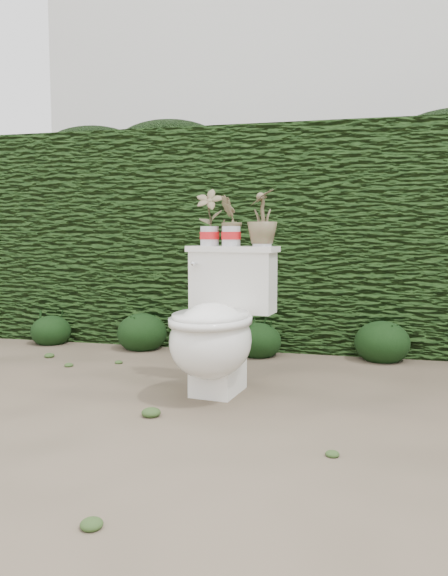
% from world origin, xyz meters
% --- Properties ---
extents(ground, '(60.00, 60.00, 0.00)m').
position_xyz_m(ground, '(0.00, 0.00, 0.00)').
color(ground, '#7A6954').
rests_on(ground, ground).
extents(hedge, '(8.00, 1.00, 1.60)m').
position_xyz_m(hedge, '(0.00, 1.60, 0.80)').
color(hedge, '#274818').
rests_on(hedge, ground).
extents(house_wall, '(8.00, 3.50, 4.00)m').
position_xyz_m(house_wall, '(0.60, 6.00, 2.00)').
color(house_wall, silver).
rests_on(house_wall, ground).
extents(toilet, '(0.54, 0.73, 0.78)m').
position_xyz_m(toilet, '(0.01, 0.02, 0.36)').
color(toilet, white).
rests_on(toilet, ground).
extents(potted_plant_left, '(0.16, 0.11, 0.31)m').
position_xyz_m(potted_plant_left, '(-0.10, 0.28, 0.93)').
color(potted_plant_left, '#27802B').
rests_on(potted_plant_left, toilet).
extents(potted_plant_center, '(0.12, 0.15, 0.26)m').
position_xyz_m(potted_plant_center, '(0.03, 0.26, 0.91)').
color(potted_plant_center, '#27802B').
rests_on(potted_plant_center, toilet).
extents(potted_plant_right, '(0.19, 0.19, 0.30)m').
position_xyz_m(potted_plant_right, '(0.21, 0.24, 0.92)').
color(potted_plant_right, '#27802B').
rests_on(potted_plant_right, toilet).
extents(liriope_clump_1, '(0.30, 0.30, 0.24)m').
position_xyz_m(liriope_clump_1, '(-1.56, 1.03, 0.12)').
color(liriope_clump_1, black).
rests_on(liriope_clump_1, ground).
extents(liriope_clump_2, '(0.36, 0.36, 0.29)m').
position_xyz_m(liriope_clump_2, '(-0.81, 1.01, 0.15)').
color(liriope_clump_2, black).
rests_on(liriope_clump_2, ground).
extents(liriope_clump_3, '(0.32, 0.32, 0.26)m').
position_xyz_m(liriope_clump_3, '(0.06, 0.98, 0.13)').
color(liriope_clump_3, black).
rests_on(liriope_clump_3, ground).
extents(liriope_clump_4, '(0.37, 0.37, 0.29)m').
position_xyz_m(liriope_clump_4, '(0.89, 1.04, 0.15)').
color(liriope_clump_4, black).
rests_on(liriope_clump_4, ground).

